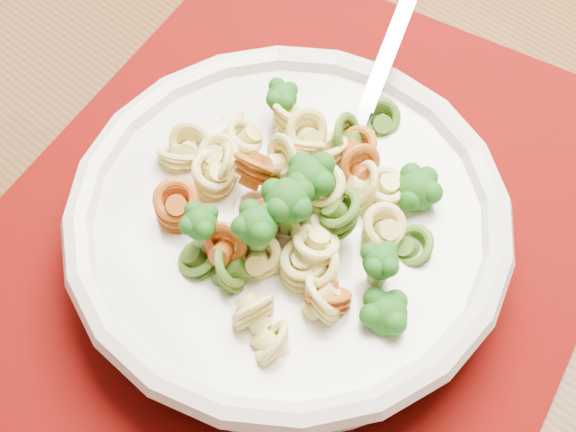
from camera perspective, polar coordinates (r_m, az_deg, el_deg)
dining_table at (r=0.66m, az=-11.72°, el=-6.55°), size 1.37×1.00×0.72m
placemat at (r=0.54m, az=-0.18°, el=-2.30°), size 0.60×0.54×0.00m
pasta_bowl at (r=0.51m, az=0.00°, el=-0.51°), size 0.28×0.28×0.05m
pasta_broccoli_heap at (r=0.50m, az=0.00°, el=0.37°), size 0.24×0.24×0.06m
fork at (r=0.53m, az=4.59°, el=5.11°), size 0.17×0.11×0.08m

